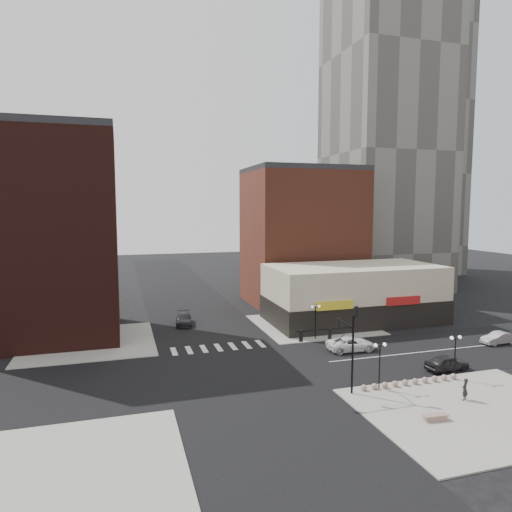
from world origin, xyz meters
name	(u,v)px	position (x,y,z in m)	size (l,w,h in m)	color
ground	(237,372)	(0.00, 0.00, 0.00)	(240.00, 240.00, 0.00)	black
road_ew	(237,372)	(0.00, 0.00, 0.01)	(200.00, 14.00, 0.02)	black
road_ns	(237,372)	(0.00, 0.00, 0.01)	(14.00, 200.00, 0.02)	black
sidewalk_nw	(90,342)	(-14.50, 14.50, 0.06)	(15.00, 15.00, 0.12)	gray
sidewalk_ne	(313,325)	(14.50, 14.50, 0.06)	(15.00, 15.00, 0.12)	gray
sidewalk_se	(475,411)	(16.00, -14.00, 0.06)	(18.00, 14.00, 0.12)	gray
sidewalk_sw	(60,480)	(-14.50, -14.50, 0.06)	(15.00, 15.00, 0.12)	gray
building_nw	(49,237)	(-19.00, 18.50, 12.50)	(16.00, 15.00, 25.00)	#361511
building_ne_midrise	(302,238)	(19.00, 29.50, 11.00)	(18.00, 15.00, 22.00)	brown
tower_near	(388,57)	(40.00, 38.00, 45.00)	(20.00, 20.00, 90.00)	#47443F
tower_far	(418,105)	(60.00, 56.00, 41.00)	(18.00, 18.00, 82.00)	#47443F
building_ne_row	(353,298)	(21.00, 15.00, 3.30)	(24.20, 12.20, 8.00)	beige
traffic_signal	(341,339)	(7.24, -7.83, 4.96)	(5.59, 3.09, 7.77)	black
street_lamp_se_a	(380,354)	(11.00, -8.00, 3.29)	(1.22, 0.32, 4.16)	black
street_lamp_se_b	(455,346)	(19.00, -8.00, 3.29)	(1.22, 0.32, 4.16)	black
street_lamp_ne	(316,313)	(12.00, 8.00, 3.29)	(1.22, 0.32, 4.16)	black
bollard_row	(410,382)	(14.22, -8.00, 0.39)	(9.99, 0.54, 0.54)	#886B5E
white_suv	(351,344)	(14.09, 2.81, 0.77)	(2.57, 5.57, 1.55)	white
dark_sedan_east	(447,363)	(20.16, -5.60, 0.78)	(1.84, 4.57, 1.56)	black
silver_sedan	(498,338)	(32.12, 0.09, 0.70)	(1.49, 4.27, 1.41)	#9D9DA2
dark_sedan_north	(184,319)	(-2.50, 19.90, 0.76)	(2.14, 5.27, 1.53)	black
pedestrian	(465,389)	(16.55, -12.16, 1.06)	(0.68, 0.45, 1.87)	black
stone_bench	(435,417)	(11.78, -14.56, 0.36)	(1.99, 0.78, 0.45)	gray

